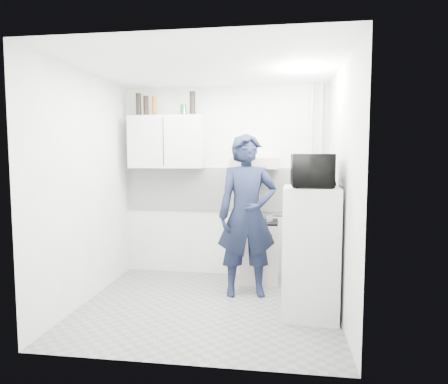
# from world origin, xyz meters

# --- Properties ---
(floor) EXTENTS (2.80, 2.80, 0.00)m
(floor) POSITION_xyz_m (0.00, 0.00, 0.00)
(floor) COLOR slate
(floor) RESTS_ON ground
(ceiling) EXTENTS (2.80, 2.80, 0.00)m
(ceiling) POSITION_xyz_m (0.00, 0.00, 2.60)
(ceiling) COLOR white
(ceiling) RESTS_ON wall_back
(wall_back) EXTENTS (2.80, 0.00, 2.80)m
(wall_back) POSITION_xyz_m (0.00, 1.25, 1.30)
(wall_back) COLOR white
(wall_back) RESTS_ON floor
(wall_left) EXTENTS (0.00, 2.60, 2.60)m
(wall_left) POSITION_xyz_m (-1.40, 0.00, 1.30)
(wall_left) COLOR white
(wall_left) RESTS_ON floor
(wall_right) EXTENTS (0.00, 2.60, 2.60)m
(wall_right) POSITION_xyz_m (1.40, 0.00, 1.30)
(wall_right) COLOR white
(wall_right) RESTS_ON floor
(person) EXTENTS (0.78, 0.59, 1.92)m
(person) POSITION_xyz_m (0.40, 0.45, 0.96)
(person) COLOR black
(person) RESTS_ON floor
(stove) EXTENTS (0.49, 0.49, 0.78)m
(stove) POSITION_xyz_m (0.52, 1.00, 0.39)
(stove) COLOR beige
(stove) RESTS_ON floor
(fridge) EXTENTS (0.58, 0.58, 1.35)m
(fridge) POSITION_xyz_m (1.10, -0.09, 0.68)
(fridge) COLOR silver
(fridge) RESTS_ON floor
(stove_top) EXTENTS (0.47, 0.47, 0.03)m
(stove_top) POSITION_xyz_m (0.52, 1.00, 0.80)
(stove_top) COLOR black
(stove_top) RESTS_ON stove
(saucepan) EXTENTS (0.16, 0.16, 0.09)m
(saucepan) POSITION_xyz_m (0.61, 0.98, 0.85)
(saucepan) COLOR silver
(saucepan) RESTS_ON stove_top
(microwave) EXTENTS (0.61, 0.42, 0.33)m
(microwave) POSITION_xyz_m (1.10, -0.09, 1.52)
(microwave) COLOR black
(microwave) RESTS_ON fridge
(bottle_a) EXTENTS (0.07, 0.07, 0.31)m
(bottle_a) POSITION_xyz_m (-1.14, 1.07, 2.35)
(bottle_a) COLOR black
(bottle_a) RESTS_ON upper_cabinet
(bottle_b) EXTENTS (0.07, 0.07, 0.27)m
(bottle_b) POSITION_xyz_m (-1.04, 1.07, 2.34)
(bottle_b) COLOR black
(bottle_b) RESTS_ON upper_cabinet
(bottle_c) EXTENTS (0.06, 0.06, 0.27)m
(bottle_c) POSITION_xyz_m (-0.92, 1.07, 2.33)
(bottle_c) COLOR brown
(bottle_c) RESTS_ON upper_cabinet
(canister_b) EXTENTS (0.08, 0.08, 0.15)m
(canister_b) POSITION_xyz_m (-0.52, 1.07, 2.27)
(canister_b) COLOR #144C1E
(canister_b) RESTS_ON upper_cabinet
(bottle_e) EXTENTS (0.08, 0.08, 0.32)m
(bottle_e) POSITION_xyz_m (-0.39, 1.07, 2.36)
(bottle_e) COLOR black
(bottle_e) RESTS_ON upper_cabinet
(upper_cabinet) EXTENTS (1.00, 0.35, 0.70)m
(upper_cabinet) POSITION_xyz_m (-0.75, 1.07, 1.85)
(upper_cabinet) COLOR silver
(upper_cabinet) RESTS_ON wall_back
(range_hood) EXTENTS (0.60, 0.50, 0.14)m
(range_hood) POSITION_xyz_m (0.45, 1.00, 1.57)
(range_hood) COLOR beige
(range_hood) RESTS_ON wall_back
(backsplash) EXTENTS (2.74, 0.03, 0.60)m
(backsplash) POSITION_xyz_m (0.00, 1.24, 1.20)
(backsplash) COLOR white
(backsplash) RESTS_ON wall_back
(pipe_a) EXTENTS (0.05, 0.05, 2.60)m
(pipe_a) POSITION_xyz_m (1.30, 1.17, 1.30)
(pipe_a) COLOR beige
(pipe_a) RESTS_ON floor
(pipe_b) EXTENTS (0.04, 0.04, 2.60)m
(pipe_b) POSITION_xyz_m (1.18, 1.17, 1.30)
(pipe_b) COLOR beige
(pipe_b) RESTS_ON floor
(ceiling_spot_fixture) EXTENTS (0.10, 0.10, 0.02)m
(ceiling_spot_fixture) POSITION_xyz_m (1.00, 0.20, 2.57)
(ceiling_spot_fixture) COLOR white
(ceiling_spot_fixture) RESTS_ON ceiling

